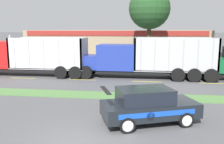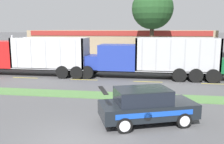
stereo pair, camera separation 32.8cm
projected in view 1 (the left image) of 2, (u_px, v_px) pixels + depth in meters
ground_plane at (80, 141)px, 9.61m from camera, size 600.00×600.00×0.00m
grass_verge at (107, 95)px, 16.16m from camera, size 120.00×1.65×0.06m
centre_line_3 at (23, 78)px, 21.98m from camera, size 2.40×0.14×0.01m
centre_line_4 at (83, 80)px, 21.26m from camera, size 2.40×0.14×0.01m
centre_line_5 at (147, 82)px, 20.53m from camera, size 2.40×0.14×0.01m
centre_line_6 at (215, 83)px, 19.81m from camera, size 2.40×0.14×0.01m
dump_truck_lead at (134, 60)px, 21.97m from camera, size 11.97×2.76×3.55m
dump_truck_mid at (10, 57)px, 23.29m from camera, size 12.33×2.65×3.75m
rally_car at (148, 105)px, 11.38m from camera, size 4.71×3.30×1.68m
store_building_backdrop at (118, 41)px, 45.85m from camera, size 30.79×12.10×4.04m
tree_behind_centre at (150, 4)px, 33.49m from camera, size 5.58×5.58×11.19m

